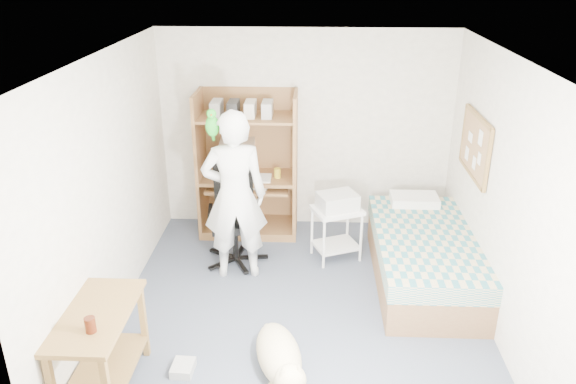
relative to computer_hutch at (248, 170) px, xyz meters
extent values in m
plane|color=#434B5C|center=(0.70, -1.74, -0.82)|extent=(4.00, 4.00, 0.00)
cube|color=beige|center=(0.70, 0.26, 0.43)|extent=(3.60, 0.02, 2.50)
cube|color=beige|center=(2.50, -1.74, 0.43)|extent=(0.02, 4.00, 2.50)
cube|color=beige|center=(-1.10, -1.74, 0.43)|extent=(0.02, 4.00, 2.50)
cube|color=white|center=(0.70, -1.74, 1.68)|extent=(3.60, 4.00, 0.02)
cube|color=brown|center=(-0.58, -0.04, 0.08)|extent=(0.04, 0.60, 1.80)
cube|color=brown|center=(0.58, -0.04, 0.08)|extent=(0.04, 0.60, 1.80)
cube|color=brown|center=(0.00, 0.25, 0.08)|extent=(1.20, 0.02, 1.80)
cube|color=brown|center=(0.00, -0.04, -0.08)|extent=(1.12, 0.60, 0.04)
cube|color=brown|center=(0.00, -0.12, -0.18)|extent=(1.00, 0.50, 0.03)
cube|color=brown|center=(0.00, -0.04, 0.68)|extent=(1.12, 0.55, 0.03)
cube|color=brown|center=(0.00, -0.04, -0.77)|extent=(1.12, 0.60, 0.10)
cube|color=brown|center=(2.00, -1.14, -0.64)|extent=(1.00, 2.00, 0.36)
cube|color=teal|center=(2.00, -1.14, -0.36)|extent=(1.02, 2.02, 0.20)
cube|color=white|center=(2.00, -0.34, -0.22)|extent=(0.55, 0.35, 0.12)
cube|color=brown|center=(-0.85, -2.94, -0.09)|extent=(0.50, 1.00, 0.04)
cube|color=brown|center=(-1.05, -2.49, -0.47)|extent=(0.05, 0.05, 0.70)
cube|color=brown|center=(-0.65, -2.49, -0.47)|extent=(0.05, 0.05, 0.70)
cube|color=brown|center=(-0.85, -2.94, -0.62)|extent=(0.46, 0.92, 0.03)
cube|color=#9C7246|center=(2.48, -0.84, 0.63)|extent=(0.03, 0.90, 0.60)
cube|color=brown|center=(2.47, -0.84, 0.94)|extent=(0.04, 0.94, 0.04)
cube|color=brown|center=(2.47, -0.84, 0.32)|extent=(0.04, 0.94, 0.04)
cylinder|color=black|center=(-0.07, -0.82, -0.78)|extent=(0.63, 0.63, 0.06)
cylinder|color=black|center=(-0.07, -0.82, -0.58)|extent=(0.06, 0.06, 0.42)
cube|color=black|center=(-0.07, -0.82, -0.32)|extent=(0.55, 0.55, 0.08)
cube|color=black|center=(-0.11, -0.58, 0.02)|extent=(0.45, 0.12, 0.58)
cube|color=black|center=(-0.33, -0.86, -0.17)|extent=(0.08, 0.32, 0.04)
cube|color=black|center=(0.19, -0.79, -0.17)|extent=(0.08, 0.32, 0.04)
imported|color=white|center=(-0.02, -1.07, 0.11)|extent=(0.74, 0.54, 1.87)
ellipsoid|color=#159220|center=(-0.22, -1.05, 0.87)|extent=(0.14, 0.14, 0.22)
sphere|color=#159220|center=(-0.22, -1.09, 1.01)|extent=(0.10, 0.10, 0.10)
cone|color=#DD5813|center=(-0.21, -1.14, 1.01)|extent=(0.04, 0.05, 0.04)
cylinder|color=#159220|center=(-0.23, -1.00, 0.74)|extent=(0.05, 0.15, 0.13)
ellipsoid|color=tan|center=(0.53, -2.64, -0.65)|extent=(0.55, 0.83, 0.34)
sphere|color=tan|center=(0.65, -3.05, -0.57)|extent=(0.25, 0.25, 0.25)
cone|color=tan|center=(0.59, -3.08, -0.45)|extent=(0.07, 0.07, 0.10)
cone|color=tan|center=(0.72, -3.05, -0.45)|extent=(0.07, 0.07, 0.10)
cylinder|color=tan|center=(0.42, -2.25, -0.71)|extent=(0.13, 0.25, 0.12)
cube|color=white|center=(1.08, -0.67, -0.21)|extent=(0.64, 0.59, 0.04)
cube|color=white|center=(1.08, -0.67, -0.66)|extent=(0.59, 0.53, 0.03)
cylinder|color=white|center=(0.85, -0.85, -0.52)|extent=(0.03, 0.03, 0.61)
cylinder|color=white|center=(1.31, -0.85, -0.52)|extent=(0.03, 0.03, 0.61)
cylinder|color=white|center=(0.85, -0.49, -0.52)|extent=(0.03, 0.03, 0.61)
cylinder|color=white|center=(1.31, -0.49, -0.52)|extent=(0.03, 0.03, 0.61)
cube|color=beige|center=(1.08, -0.67, -0.10)|extent=(0.51, 0.46, 0.18)
cube|color=beige|center=(-0.13, 0.01, 0.15)|extent=(0.46, 0.48, 0.40)
cube|color=navy|center=(-0.12, -0.21, 0.15)|extent=(0.34, 0.04, 0.28)
cube|color=beige|center=(0.03, -0.16, -0.15)|extent=(0.47, 0.22, 0.03)
cylinder|color=gold|center=(0.37, -0.09, 0.00)|extent=(0.08, 0.08, 0.12)
cylinder|color=#41170A|center=(-0.80, -3.16, -0.01)|extent=(0.08, 0.08, 0.12)
cube|color=#A5A5A1|center=(-0.28, -2.70, -0.78)|extent=(0.19, 0.23, 0.08)
camera|label=1|loc=(0.79, -6.45, 2.47)|focal=35.00mm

